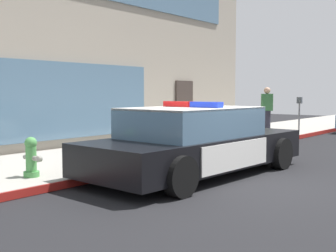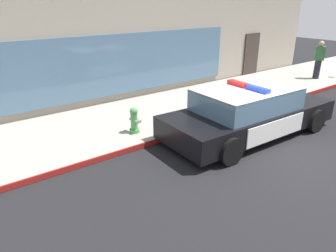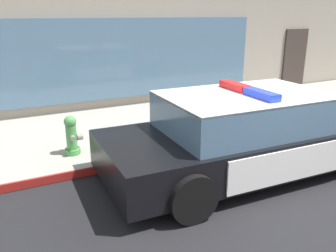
{
  "view_description": "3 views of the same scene",
  "coord_description": "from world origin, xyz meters",
  "px_view_note": "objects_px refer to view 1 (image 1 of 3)",
  "views": [
    {
      "loc": [
        -7.02,
        -4.1,
        1.68
      ],
      "look_at": [
        -0.24,
        1.42,
        0.99
      ],
      "focal_mm": 46.27,
      "sensor_mm": 36.0,
      "label": 1
    },
    {
      "loc": [
        -6.68,
        -4.27,
        3.59
      ],
      "look_at": [
        -2.22,
        1.63,
        0.59
      ],
      "focal_mm": 33.49,
      "sensor_mm": 36.0,
      "label": 2
    },
    {
      "loc": [
        -3.71,
        -3.38,
        2.62
      ],
      "look_at": [
        -1.28,
        1.4,
        0.87
      ],
      "focal_mm": 37.18,
      "sensor_mm": 36.0,
      "label": 3
    }
  ],
  "objects_px": {
    "police_cruiser": "(196,142)",
    "fire_hydrant": "(31,157)",
    "pedestrian_on_sidewalk": "(267,110)",
    "parking_meter": "(299,108)"
  },
  "relations": [
    {
      "from": "police_cruiser",
      "to": "fire_hydrant",
      "type": "xyz_separation_m",
      "value": [
        -2.64,
        1.77,
        -0.18
      ]
    },
    {
      "from": "fire_hydrant",
      "to": "pedestrian_on_sidewalk",
      "type": "distance_m",
      "value": 10.16
    },
    {
      "from": "pedestrian_on_sidewalk",
      "to": "parking_meter",
      "type": "xyz_separation_m",
      "value": [
        1.34,
        -0.68,
        0.07
      ]
    },
    {
      "from": "police_cruiser",
      "to": "pedestrian_on_sidewalk",
      "type": "relative_size",
      "value": 3.08
    },
    {
      "from": "pedestrian_on_sidewalk",
      "to": "parking_meter",
      "type": "height_order",
      "value": "pedestrian_on_sidewalk"
    },
    {
      "from": "pedestrian_on_sidewalk",
      "to": "fire_hydrant",
      "type": "bearing_deg",
      "value": 146.51
    },
    {
      "from": "fire_hydrant",
      "to": "pedestrian_on_sidewalk",
      "type": "bearing_deg",
      "value": 2.21
    },
    {
      "from": "fire_hydrant",
      "to": "police_cruiser",
      "type": "bearing_deg",
      "value": -33.83
    },
    {
      "from": "police_cruiser",
      "to": "fire_hydrant",
      "type": "relative_size",
      "value": 7.25
    },
    {
      "from": "fire_hydrant",
      "to": "parking_meter",
      "type": "distance_m",
      "value": 11.5
    }
  ]
}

